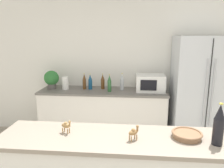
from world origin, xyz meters
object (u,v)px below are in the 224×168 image
(microwave, at_px, (150,83))
(back_bottle_0, at_px, (90,82))
(potted_plant, at_px, (52,79))
(camel_figurine, at_px, (66,125))
(back_bottle_1, at_px, (109,83))
(wine_bottle, at_px, (219,125))
(back_bottle_2, at_px, (122,82))
(back_bottle_3, at_px, (103,82))
(paper_towel_roll, at_px, (65,83))
(camel_figurine_second, at_px, (134,132))
(back_bottle_4, at_px, (84,82))
(refrigerator, at_px, (201,93))
(fruit_bowl, at_px, (187,135))

(microwave, xyz_separation_m, back_bottle_0, (-1.05, 0.03, -0.01))
(potted_plant, xyz_separation_m, camel_figurine, (0.87, -1.98, -0.00))
(potted_plant, height_order, back_bottle_1, potted_plant)
(back_bottle_0, relative_size, wine_bottle, 0.82)
(microwave, bearing_deg, back_bottle_1, -171.65)
(potted_plant, bearing_deg, microwave, -0.16)
(potted_plant, distance_m, back_bottle_1, 1.06)
(back_bottle_2, height_order, back_bottle_3, back_bottle_2)
(paper_towel_roll, xyz_separation_m, back_bottle_2, (1.00, 0.04, 0.03))
(microwave, bearing_deg, paper_towel_roll, -179.12)
(camel_figurine, height_order, camel_figurine_second, camel_figurine_second)
(back_bottle_4, bearing_deg, refrigerator, -3.44)
(microwave, bearing_deg, refrigerator, -6.47)
(microwave, distance_m, camel_figurine, 2.16)
(potted_plant, relative_size, microwave, 0.68)
(paper_towel_roll, bearing_deg, camel_figurine, -72.58)
(back_bottle_2, bearing_deg, paper_towel_roll, -177.52)
(back_bottle_2, height_order, camel_figurine_second, back_bottle_2)
(fruit_bowl, bearing_deg, back_bottle_0, 120.79)
(paper_towel_roll, distance_m, back_bottle_4, 0.34)
(back_bottle_0, relative_size, back_bottle_4, 0.98)
(refrigerator, relative_size, back_bottle_2, 6.20)
(fruit_bowl, relative_size, camel_figurine, 2.06)
(back_bottle_2, distance_m, camel_figurine, 2.03)
(camel_figurine, bearing_deg, fruit_bowl, 0.16)
(fruit_bowl, distance_m, camel_figurine, 1.02)
(back_bottle_1, relative_size, wine_bottle, 0.88)
(paper_towel_roll, bearing_deg, camel_figurine_second, -59.67)
(refrigerator, relative_size, back_bottle_0, 6.67)
(refrigerator, xyz_separation_m, paper_towel_roll, (-2.30, 0.07, 0.10))
(camel_figurine, bearing_deg, back_bottle_1, 84.55)
(camel_figurine_second, bearing_deg, back_bottle_3, 104.16)
(back_bottle_2, relative_size, wine_bottle, 0.88)
(back_bottle_2, xyz_separation_m, fruit_bowl, (0.63, -1.99, -0.01))
(wine_bottle, relative_size, camel_figurine, 2.77)
(camel_figurine, relative_size, camel_figurine_second, 0.99)
(camel_figurine_second, bearing_deg, back_bottle_4, 112.42)
(paper_towel_roll, relative_size, fruit_bowl, 0.89)
(back_bottle_3, bearing_deg, paper_towel_roll, -171.14)
(refrigerator, bearing_deg, wine_bottle, -103.28)
(back_bottle_4, relative_size, fruit_bowl, 1.13)
(back_bottle_1, distance_m, wine_bottle, 2.23)
(camel_figurine, distance_m, camel_figurine_second, 0.58)
(potted_plant, xyz_separation_m, back_bottle_3, (0.91, 0.07, -0.05))
(paper_towel_roll, bearing_deg, back_bottle_4, 8.36)
(wine_bottle, bearing_deg, paper_towel_roll, 131.90)
(back_bottle_4, bearing_deg, paper_towel_roll, -171.64)
(back_bottle_3, bearing_deg, microwave, -5.42)
(back_bottle_4, distance_m, camel_figurine_second, 2.26)
(microwave, height_order, camel_figurine, microwave)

